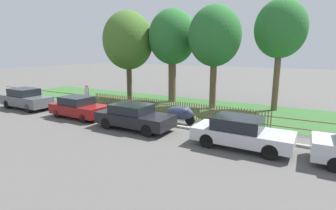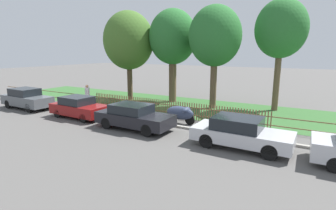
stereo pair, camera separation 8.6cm
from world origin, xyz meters
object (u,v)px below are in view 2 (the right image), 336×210
covered_motorcycle (181,113)px  pedestrian_near_fence (87,94)px  parked_car_silver_hatchback (27,98)px  tree_mid_park (215,37)px  parked_car_navy_estate (134,116)px  tree_nearest_kerb (129,41)px  tree_behind_motorcycle (173,38)px  tree_far_left (281,29)px  parked_car_red_compact (240,132)px  parked_car_black_saloon (79,107)px

covered_motorcycle → pedestrian_near_fence: 8.53m
parked_car_silver_hatchback → tree_mid_park: bearing=31.8°
tree_mid_park → parked_car_navy_estate: bearing=-104.6°
parked_car_navy_estate → tree_nearest_kerb: 10.17m
covered_motorcycle → tree_nearest_kerb: size_ratio=0.26×
tree_behind_motorcycle → tree_mid_park: bearing=-11.1°
parked_car_navy_estate → tree_far_left: bearing=55.8°
parked_car_red_compact → tree_behind_motorcycle: 12.25m
tree_far_left → tree_nearest_kerb: bearing=-171.8°
tree_mid_park → pedestrian_near_fence: tree_mid_park is taller
parked_car_silver_hatchback → tree_far_left: 19.20m
parked_car_red_compact → tree_far_left: tree_far_left is taller
tree_nearest_kerb → tree_behind_motorcycle: size_ratio=1.00×
pedestrian_near_fence → parked_car_navy_estate: bearing=-61.1°
parked_car_silver_hatchback → tree_mid_park: tree_mid_park is taller
parked_car_silver_hatchback → parked_car_black_saloon: 5.58m
parked_car_silver_hatchback → tree_behind_motorcycle: tree_behind_motorcycle is taller
parked_car_navy_estate → tree_far_left: size_ratio=0.57×
tree_behind_motorcycle → tree_far_left: tree_far_left is taller
tree_mid_park → tree_far_left: 4.51m
tree_nearest_kerb → tree_mid_park: (7.68, 0.26, 0.16)m
covered_motorcycle → parked_car_black_saloon: bearing=-159.9°
parked_car_black_saloon → tree_nearest_kerb: bearing=100.4°
parked_car_silver_hatchback → tree_nearest_kerb: size_ratio=0.57×
tree_nearest_kerb → tree_mid_park: bearing=2.0°
parked_car_silver_hatchback → parked_car_navy_estate: 10.27m
parked_car_navy_estate → parked_car_red_compact: parked_car_navy_estate is taller
parked_car_silver_hatchback → pedestrian_near_fence: (3.53, 2.74, 0.21)m
parked_car_black_saloon → tree_far_left: bearing=39.7°
parked_car_silver_hatchback → parked_car_navy_estate: (10.26, -0.26, -0.05)m
parked_car_navy_estate → pedestrian_near_fence: size_ratio=2.57×
tree_nearest_kerb → pedestrian_near_fence: tree_nearest_kerb is taller
tree_mid_park → tree_far_left: tree_far_left is taller
parked_car_navy_estate → parked_car_black_saloon: bearing=177.2°
tree_nearest_kerb → tree_behind_motorcycle: 3.91m
parked_car_red_compact → tree_far_left: 10.16m
pedestrian_near_fence → tree_mid_park: bearing=-10.3°
parked_car_red_compact → pedestrian_near_fence: 13.00m
tree_mid_park → parked_car_black_saloon: bearing=-132.9°
parked_car_black_saloon → parked_car_navy_estate: parked_car_navy_estate is taller
parked_car_silver_hatchback → pedestrian_near_fence: bearing=39.3°
parked_car_red_compact → tree_nearest_kerb: bearing=149.7°
tree_nearest_kerb → parked_car_navy_estate: bearing=-51.0°
parked_car_red_compact → tree_mid_park: tree_mid_park is taller
parked_car_red_compact → tree_mid_park: size_ratio=0.58×
parked_car_navy_estate → covered_motorcycle: bearing=53.0°
parked_car_red_compact → covered_motorcycle: bearing=152.5°
parked_car_navy_estate → parked_car_red_compact: (5.92, 0.03, -0.01)m
parked_car_navy_estate → parked_car_red_compact: bearing=1.0°
tree_mid_park → tree_nearest_kerb: bearing=-178.0°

